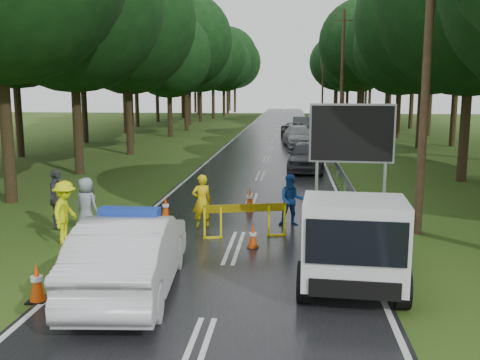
# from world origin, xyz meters

# --- Properties ---
(ground) EXTENTS (160.00, 160.00, 0.00)m
(ground) POSITION_xyz_m (0.00, 0.00, 0.00)
(ground) COLOR #2A4814
(ground) RESTS_ON ground
(road) EXTENTS (7.00, 140.00, 0.02)m
(road) POSITION_xyz_m (0.00, 30.00, 0.01)
(road) COLOR black
(road) RESTS_ON ground
(guardrail) EXTENTS (0.12, 60.06, 0.70)m
(guardrail) POSITION_xyz_m (3.70, 29.67, 0.55)
(guardrail) COLOR gray
(guardrail) RESTS_ON ground
(utility_pole_near) EXTENTS (1.40, 0.24, 10.00)m
(utility_pole_near) POSITION_xyz_m (5.20, 2.00, 5.06)
(utility_pole_near) COLOR #472D21
(utility_pole_near) RESTS_ON ground
(utility_pole_mid) EXTENTS (1.40, 0.24, 10.00)m
(utility_pole_mid) POSITION_xyz_m (5.20, 28.00, 5.06)
(utility_pole_mid) COLOR #472D21
(utility_pole_mid) RESTS_ON ground
(utility_pole_far) EXTENTS (1.40, 0.24, 10.00)m
(utility_pole_far) POSITION_xyz_m (5.20, 54.00, 5.06)
(utility_pole_far) COLOR #472D21
(utility_pole_far) RESTS_ON ground
(police_sedan) EXTENTS (2.16, 5.10, 1.80)m
(police_sedan) POSITION_xyz_m (-1.78, -3.32, 0.82)
(police_sedan) COLOR silver
(police_sedan) RESTS_ON ground
(work_truck) EXTENTS (2.41, 4.89, 3.80)m
(work_truck) POSITION_xyz_m (2.80, -2.21, 1.03)
(work_truck) COLOR gray
(work_truck) RESTS_ON ground
(barrier) EXTENTS (2.32, 0.60, 0.98)m
(barrier) POSITION_xyz_m (0.20, 1.00, 0.74)
(barrier) COLOR yellow
(barrier) RESTS_ON ground
(officer) EXTENTS (0.71, 0.59, 1.65)m
(officer) POSITION_xyz_m (-1.20, 2.00, 0.82)
(officer) COLOR yellow
(officer) RESTS_ON ground
(civilian) EXTENTS (0.83, 0.67, 1.61)m
(civilian) POSITION_xyz_m (1.50, 2.53, 0.80)
(civilian) COLOR #164593
(civilian) RESTS_ON ground
(bystander_left) EXTENTS (0.65, 1.12, 1.74)m
(bystander_left) POSITION_xyz_m (-4.62, 0.00, 0.87)
(bystander_left) COLOR #F5FF0D
(bystander_left) RESTS_ON ground
(bystander_mid) EXTENTS (0.65, 1.14, 1.83)m
(bystander_mid) POSITION_xyz_m (-5.54, 1.50, 0.91)
(bystander_mid) COLOR #3E4246
(bystander_mid) RESTS_ON ground
(bystander_right) EXTENTS (0.93, 0.78, 1.63)m
(bystander_right) POSITION_xyz_m (-4.50, 1.19, 0.82)
(bystander_right) COLOR #8A97A5
(bystander_right) RESTS_ON ground
(queue_car_first) EXTENTS (2.14, 4.65, 1.54)m
(queue_car_first) POSITION_xyz_m (2.27, 13.87, 0.77)
(queue_car_first) COLOR #393B40
(queue_car_first) RESTS_ON ground
(queue_car_second) EXTENTS (2.72, 5.33, 1.48)m
(queue_car_second) POSITION_xyz_m (2.02, 25.69, 0.74)
(queue_car_second) COLOR #A2A3A9
(queue_car_second) RESTS_ON ground
(queue_car_third) EXTENTS (2.54, 5.05, 1.37)m
(queue_car_third) POSITION_xyz_m (1.77, 31.69, 0.68)
(queue_car_third) COLOR black
(queue_car_third) RESTS_ON ground
(queue_car_fourth) EXTENTS (1.74, 4.63, 1.51)m
(queue_car_fourth) POSITION_xyz_m (2.39, 38.52, 0.75)
(queue_car_fourth) COLOR #414448
(queue_car_fourth) RESTS_ON ground
(cone_near_left) EXTENTS (0.38, 0.38, 0.81)m
(cone_near_left) POSITION_xyz_m (-3.50, -4.00, 0.39)
(cone_near_left) COLOR black
(cone_near_left) RESTS_ON ground
(cone_center) EXTENTS (0.31, 0.31, 0.66)m
(cone_center) POSITION_xyz_m (0.50, 0.00, 0.32)
(cone_center) COLOR black
(cone_center) RESTS_ON ground
(cone_far) EXTENTS (0.38, 0.38, 0.80)m
(cone_far) POSITION_xyz_m (0.06, 4.54, 0.39)
(cone_far) COLOR black
(cone_far) RESTS_ON ground
(cone_left_mid) EXTENTS (0.35, 0.35, 0.75)m
(cone_left_mid) POSITION_xyz_m (-2.56, 3.00, 0.36)
(cone_left_mid) COLOR black
(cone_left_mid) RESTS_ON ground
(cone_right) EXTENTS (0.34, 0.34, 0.72)m
(cone_right) POSITION_xyz_m (3.33, 1.50, 0.35)
(cone_right) COLOR black
(cone_right) RESTS_ON ground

